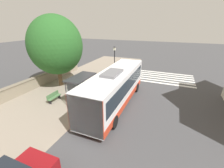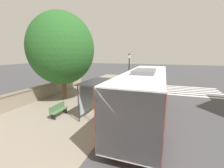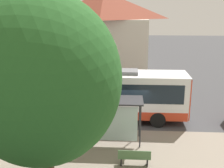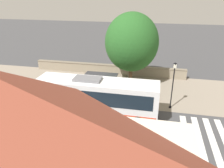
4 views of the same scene
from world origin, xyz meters
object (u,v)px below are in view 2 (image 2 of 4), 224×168
bus (145,93)px  bench (59,110)px  street_lamp_near (129,70)px  shade_tree (62,49)px  bus_shelter (95,87)px  pedestrian (134,90)px

bus → bench: size_ratio=6.58×
street_lamp_near → shade_tree: (-5.43, -4.52, 2.23)m
bench → bus_shelter: bearing=25.7°
pedestrian → street_lamp_near: 2.93m
bus → shade_tree: 8.81m
bench → shade_tree: (-2.15, 3.59, 4.42)m
pedestrian → bench: (-4.31, -5.95, -0.50)m
pedestrian → shade_tree: shade_tree is taller
pedestrian → bench: size_ratio=1.05×
bus → pedestrian: 4.64m
pedestrian → bus_shelter: bearing=-111.6°
bus → bus_shelter: bearing=-171.6°
bus → bus_shelter: size_ratio=3.20×
shade_tree → bus_shelter: bearing=-28.0°
bus → bench: (-5.87, -1.67, -1.34)m
bus_shelter → shade_tree: (-4.56, 2.43, 2.78)m
bus → shade_tree: shade_tree is taller
bus_shelter → street_lamp_near: (0.87, 6.95, 0.55)m
bus → street_lamp_near: 7.00m
bus → bench: 6.25m
bus_shelter → street_lamp_near: street_lamp_near is taller
street_lamp_near → shade_tree: bearing=-140.2°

